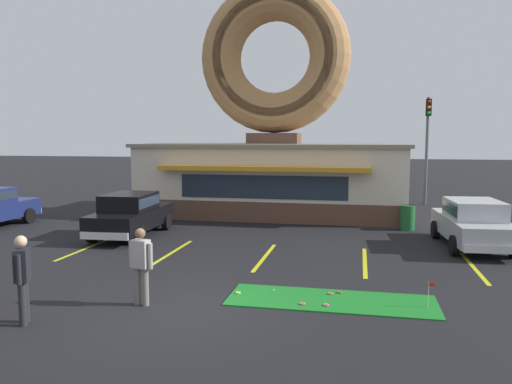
% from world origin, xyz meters
% --- Properties ---
extents(ground_plane, '(160.00, 160.00, 0.00)m').
position_xyz_m(ground_plane, '(0.00, 0.00, 0.00)').
color(ground_plane, black).
extents(donut_shop_building, '(12.30, 6.75, 10.96)m').
position_xyz_m(donut_shop_building, '(-0.29, 13.94, 3.74)').
color(donut_shop_building, brown).
rests_on(donut_shop_building, ground).
extents(putting_mat, '(4.62, 1.59, 0.03)m').
position_xyz_m(putting_mat, '(3.18, 1.23, 0.01)').
color(putting_mat, '#197523').
rests_on(putting_mat, ground).
extents(mini_donut_near_left, '(0.13, 0.13, 0.04)m').
position_xyz_m(mini_donut_near_left, '(3.10, 0.82, 0.05)').
color(mini_donut_near_left, '#D8667F').
rests_on(mini_donut_near_left, putting_mat).
extents(mini_donut_near_right, '(0.13, 0.13, 0.04)m').
position_xyz_m(mini_donut_near_right, '(2.59, 0.79, 0.05)').
color(mini_donut_near_right, '#D8667F').
rests_on(mini_donut_near_right, putting_mat).
extents(mini_donut_mid_left, '(0.13, 0.13, 0.04)m').
position_xyz_m(mini_donut_mid_left, '(3.35, 1.77, 0.05)').
color(mini_donut_mid_left, brown).
rests_on(mini_donut_mid_left, putting_mat).
extents(mini_donut_mid_centre, '(0.13, 0.13, 0.04)m').
position_xyz_m(mini_donut_mid_centre, '(1.03, 1.26, 0.05)').
color(mini_donut_mid_centre, '#E5C666').
rests_on(mini_donut_mid_centre, putting_mat).
extents(mini_donut_mid_right, '(0.13, 0.13, 0.04)m').
position_xyz_m(mini_donut_mid_right, '(3.15, 1.64, 0.05)').
color(mini_donut_mid_right, '#A5724C').
rests_on(mini_donut_mid_right, putting_mat).
extents(golf_ball, '(0.04, 0.04, 0.04)m').
position_xyz_m(golf_ball, '(1.81, 1.61, 0.05)').
color(golf_ball, white).
rests_on(golf_ball, putting_mat).
extents(putting_flag_pin, '(0.13, 0.01, 0.55)m').
position_xyz_m(putting_flag_pin, '(5.28, 1.18, 0.44)').
color(putting_flag_pin, silver).
rests_on(putting_flag_pin, putting_mat).
extents(car_silver, '(2.19, 4.66, 1.60)m').
position_xyz_m(car_silver, '(7.46, 7.74, 0.87)').
color(car_silver, '#B2B5BA').
rests_on(car_silver, ground).
extents(car_black, '(2.13, 4.63, 1.60)m').
position_xyz_m(car_black, '(-4.53, 7.25, 0.87)').
color(car_black, black).
rests_on(car_black, ground).
extents(pedestrian_blue_sweater_man, '(0.37, 0.56, 1.76)m').
position_xyz_m(pedestrian_blue_sweater_man, '(-2.62, -1.38, 0.99)').
color(pedestrian_blue_sweater_man, '#232328').
rests_on(pedestrian_blue_sweater_man, ground).
extents(pedestrian_hooded_kid, '(0.59, 0.31, 1.70)m').
position_xyz_m(pedestrian_hooded_kid, '(-0.86, 0.14, 0.94)').
color(pedestrian_hooded_kid, slate).
rests_on(pedestrian_hooded_kid, ground).
extents(trash_bin, '(0.57, 0.57, 0.97)m').
position_xyz_m(trash_bin, '(5.65, 10.63, 0.50)').
color(trash_bin, '#1E662D').
rests_on(trash_bin, ground).
extents(traffic_light_pole, '(0.28, 0.47, 5.80)m').
position_xyz_m(traffic_light_pole, '(7.29, 18.63, 3.71)').
color(traffic_light_pole, '#595B60').
rests_on(traffic_light_pole, ground).
extents(parking_stripe_far_left, '(0.12, 3.60, 0.01)m').
position_xyz_m(parking_stripe_far_left, '(-5.04, 5.00, 0.00)').
color(parking_stripe_far_left, yellow).
rests_on(parking_stripe_far_left, ground).
extents(parking_stripe_left, '(0.12, 3.60, 0.01)m').
position_xyz_m(parking_stripe_left, '(-2.04, 5.00, 0.00)').
color(parking_stripe_left, yellow).
rests_on(parking_stripe_left, ground).
extents(parking_stripe_mid_left, '(0.12, 3.60, 0.01)m').
position_xyz_m(parking_stripe_mid_left, '(0.96, 5.00, 0.00)').
color(parking_stripe_mid_left, yellow).
rests_on(parking_stripe_mid_left, ground).
extents(parking_stripe_centre, '(0.12, 3.60, 0.01)m').
position_xyz_m(parking_stripe_centre, '(3.96, 5.00, 0.00)').
color(parking_stripe_centre, yellow).
rests_on(parking_stripe_centre, ground).
extents(parking_stripe_mid_right, '(0.12, 3.60, 0.01)m').
position_xyz_m(parking_stripe_mid_right, '(6.96, 5.00, 0.00)').
color(parking_stripe_mid_right, yellow).
rests_on(parking_stripe_mid_right, ground).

